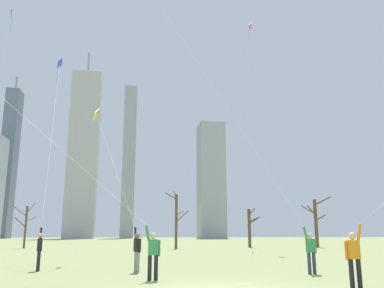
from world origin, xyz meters
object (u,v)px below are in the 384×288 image
Objects in this scene: kite_flyer_midfield_right_white at (284,206)px; kite_flyer_foreground_right_green at (100,201)px; bare_tree_center at (316,220)px; bare_tree_rightmost at (26,224)px; kite_flyer_midfield_left_yellow at (130,227)px; bare_tree_far_right_edge at (250,227)px; distant_kite_drifting_left_pink at (250,42)px; bare_tree_left_of_center at (176,219)px; kite_flyer_foreground_left_blue at (44,203)px; distant_kite_low_near_trees_teal at (6,42)px.

kite_flyer_midfield_right_white reaches higher than kite_flyer_foreground_right_green.
bare_tree_rightmost is (-34.77, 2.11, -0.53)m from bare_tree_center.
kite_flyer_midfield_left_yellow is at bearing 71.26° from kite_flyer_foreground_right_green.
distant_kite_drifting_left_pink is at bearing -101.45° from bare_tree_far_right_edge.
bare_tree_center is 34.83m from bare_tree_rightmost.
bare_tree_rightmost is (-17.13, 4.53, -0.53)m from bare_tree_left_of_center.
distant_kite_drifting_left_pink is 23.10m from bare_tree_center.
distant_kite_drifting_left_pink reaches higher than kite_flyer_foreground_right_green.
kite_flyer_foreground_left_blue is 33.57m from bare_tree_far_right_edge.
kite_flyer_midfield_left_yellow is at bearing 157.12° from kite_flyer_midfield_right_white.
distant_kite_low_near_trees_teal reaches higher than bare_tree_rightmost.
bare_tree_rightmost reaches higher than bare_tree_far_right_edge.
kite_flyer_midfield_right_white is 2.66× the size of bare_tree_rightmost.
bare_tree_far_right_edge is at bearing 19.57° from bare_tree_left_of_center.
kite_flyer_foreground_right_green is at bearing -101.23° from bare_tree_left_of_center.
distant_kite_low_near_trees_teal is 3.08× the size of bare_tree_left_of_center.
kite_flyer_foreground_left_blue is 32.65m from distant_kite_drifting_left_pink.
distant_kite_low_near_trees_teal is at bearing -147.62° from bare_tree_far_right_edge.
kite_flyer_midfield_left_yellow is 33.54m from bare_tree_far_right_edge.
kite_flyer_foreground_left_blue reaches higher than bare_tree_rightmost.
bare_tree_far_right_edge is at bearing 76.19° from kite_flyer_midfield_right_white.
distant_kite_drifting_left_pink is 1.28× the size of distant_kite_low_near_trees_teal.
kite_flyer_foreground_right_green is 2.57× the size of bare_tree_rightmost.
kite_flyer_midfield_left_yellow is 5.03m from kite_flyer_foreground_left_blue.
bare_tree_left_of_center is 10.03m from bare_tree_far_right_edge.
kite_flyer_foreground_left_blue is at bearing 154.48° from kite_flyer_midfield_right_white.
kite_flyer_foreground_left_blue is 3.43× the size of bare_tree_far_right_edge.
kite_flyer_midfield_left_yellow is at bearing -100.29° from bare_tree_left_of_center.
kite_flyer_foreground_right_green reaches higher than bare_tree_center.
kite_flyer_foreground_right_green is 24.85m from distant_kite_low_near_trees_teal.
distant_kite_drifting_left_pink is at bearing 49.41° from kite_flyer_foreground_left_blue.
kite_flyer_foreground_left_blue is at bearing -130.59° from distant_kite_drifting_left_pink.
distant_kite_low_near_trees_teal is at bearing 135.13° from kite_flyer_midfield_right_white.
bare_tree_left_of_center is at bearing 79.71° from kite_flyer_midfield_left_yellow.
kite_flyer_foreground_left_blue reaches higher than kite_flyer_foreground_right_green.
bare_tree_far_right_edge is at bearing -2.55° from bare_tree_rightmost.
kite_flyer_midfield_right_white is 0.69× the size of distant_kite_low_near_trees_teal.
distant_kite_low_near_trees_teal reaches higher than kite_flyer_midfield_right_white.
kite_flyer_midfield_left_yellow is at bearing -29.16° from kite_flyer_foreground_left_blue.
distant_kite_low_near_trees_teal is (-9.74, 17.65, 14.53)m from kite_flyer_foreground_right_green.
distant_kite_drifting_left_pink is at bearing 18.28° from distant_kite_low_near_trees_teal.
bare_tree_left_of_center is at bearing 38.68° from distant_kite_low_near_trees_teal.
bare_tree_far_right_edge is (8.10, 32.95, -0.20)m from kite_flyer_midfield_right_white.
kite_flyer_foreground_left_blue is 19.71m from distant_kite_low_near_trees_teal.
kite_flyer_foreground_right_green is (-7.33, -0.66, 0.06)m from kite_flyer_midfield_right_white.
bare_tree_rightmost is (-1.38, 17.14, -14.58)m from distant_kite_low_near_trees_teal.
kite_flyer_foreground_right_green is 0.84× the size of kite_flyer_foreground_left_blue.
kite_flyer_midfield_right_white reaches higher than bare_tree_far_right_edge.
kite_flyer_midfield_left_yellow is at bearing -115.27° from bare_tree_far_right_edge.
bare_tree_far_right_edge is (18.59, 27.95, -0.60)m from kite_flyer_foreground_left_blue.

